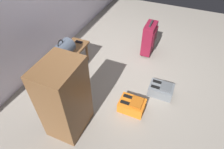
% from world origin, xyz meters
% --- Properties ---
extents(ground_plane, '(6.60, 6.60, 0.00)m').
position_xyz_m(ground_plane, '(0.00, 0.00, 0.00)').
color(ground_plane, gray).
extents(bench, '(1.00, 0.36, 0.42)m').
position_xyz_m(bench, '(-0.42, 0.98, 0.35)').
color(bench, brown).
rests_on(bench, ground).
extents(duffel_bag_slate, '(0.44, 0.26, 0.34)m').
position_xyz_m(duffel_bag_slate, '(-0.52, 0.98, 0.55)').
color(duffel_bag_slate, '#475160').
rests_on(duffel_bag_slate, bench).
extents(cell_phone, '(0.07, 0.14, 0.01)m').
position_xyz_m(cell_phone, '(-0.03, 0.97, 0.42)').
color(cell_phone, black).
rests_on(cell_phone, bench).
extents(suitcase_upright_burgundy, '(0.40, 0.22, 0.69)m').
position_xyz_m(suitcase_upright_burgundy, '(0.71, -0.18, 0.36)').
color(suitcase_upright_burgundy, maroon).
rests_on(suitcase_upright_burgundy, ground).
extents(backpack_orange, '(0.28, 0.38, 0.21)m').
position_xyz_m(backpack_orange, '(-0.78, -0.35, 0.09)').
color(backpack_orange, orange).
rests_on(backpack_orange, ground).
extents(backpack_grey, '(0.28, 0.38, 0.21)m').
position_xyz_m(backpack_grey, '(-0.30, -0.68, 0.09)').
color(backpack_grey, slate).
rests_on(backpack_grey, ground).
extents(side_cabinet, '(0.56, 0.44, 1.10)m').
position_xyz_m(side_cabinet, '(-1.37, 0.37, 0.55)').
color(side_cabinet, brown).
rests_on(side_cabinet, ground).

